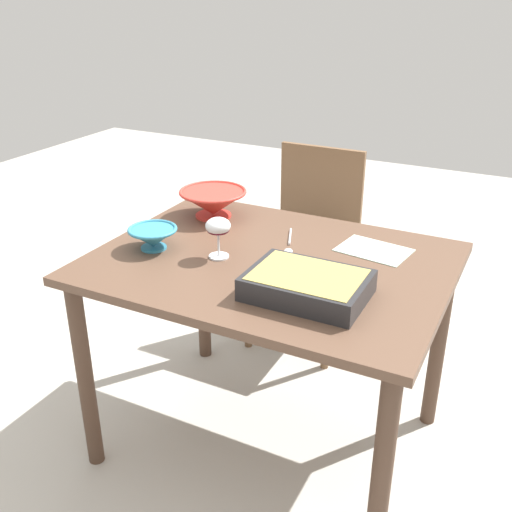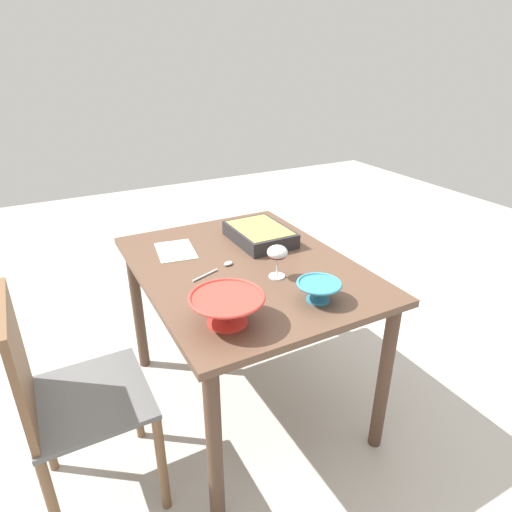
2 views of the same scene
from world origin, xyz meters
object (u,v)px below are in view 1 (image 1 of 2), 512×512
object	(u,v)px
serving_spoon	(289,246)
napkin	(374,250)
casserole_dish	(307,284)
wine_glass	(218,229)
dining_table	(271,287)
chair	(311,237)
small_bowl	(153,237)
mixing_bowl	(213,202)

from	to	relation	value
serving_spoon	napkin	size ratio (longest dim) A/B	0.94
casserole_dish	napkin	world-z (taller)	casserole_dish
wine_glass	casserole_dish	distance (m)	0.39
dining_table	casserole_dish	size ratio (longest dim) A/B	3.35
chair	dining_table	bearing A→B (deg)	102.28
casserole_dish	small_bowl	distance (m)	0.61
wine_glass	mixing_bowl	bearing A→B (deg)	-56.73
dining_table	mixing_bowl	bearing A→B (deg)	-34.48
casserole_dish	serving_spoon	xyz separation A→B (m)	(0.19, -0.29, -0.03)
dining_table	serving_spoon	bearing A→B (deg)	-98.44
small_bowl	mixing_bowl	bearing A→B (deg)	-93.94
wine_glass	mixing_bowl	size ratio (longest dim) A/B	0.54
mixing_bowl	serving_spoon	world-z (taller)	mixing_bowl
mixing_bowl	small_bowl	size ratio (longest dim) A/B	1.54
dining_table	casserole_dish	xyz separation A→B (m)	(-0.20, 0.18, 0.14)
casserole_dish	small_bowl	bearing A→B (deg)	-7.34
serving_spoon	mixing_bowl	bearing A→B (deg)	-20.89
mixing_bowl	chair	bearing A→B (deg)	-109.99
chair	small_bowl	world-z (taller)	chair
dining_table	wine_glass	world-z (taller)	wine_glass
serving_spoon	dining_table	bearing A→B (deg)	81.56
serving_spoon	casserole_dish	bearing A→B (deg)	122.75
small_bowl	dining_table	bearing A→B (deg)	-165.21
napkin	small_bowl	bearing A→B (deg)	25.58
serving_spoon	napkin	xyz separation A→B (m)	(-0.27, -0.11, -0.01)
dining_table	small_bowl	world-z (taller)	small_bowl
chair	napkin	size ratio (longest dim) A/B	3.90
wine_glass	casserole_dish	world-z (taller)	wine_glass
wine_glass	small_bowl	world-z (taller)	wine_glass
chair	napkin	xyz separation A→B (m)	(-0.46, 0.58, 0.26)
casserole_dish	small_bowl	size ratio (longest dim) A/B	2.04
dining_table	serving_spoon	world-z (taller)	serving_spoon
small_bowl	serving_spoon	distance (m)	0.47
mixing_bowl	dining_table	bearing A→B (deg)	145.52
wine_glass	napkin	distance (m)	0.54
small_bowl	serving_spoon	world-z (taller)	small_bowl
casserole_dish	chair	bearing A→B (deg)	-69.03
dining_table	napkin	world-z (taller)	napkin
dining_table	small_bowl	size ratio (longest dim) A/B	6.83
small_bowl	serving_spoon	size ratio (longest dim) A/B	0.77
mixing_bowl	small_bowl	world-z (taller)	mixing_bowl
mixing_bowl	napkin	world-z (taller)	mixing_bowl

